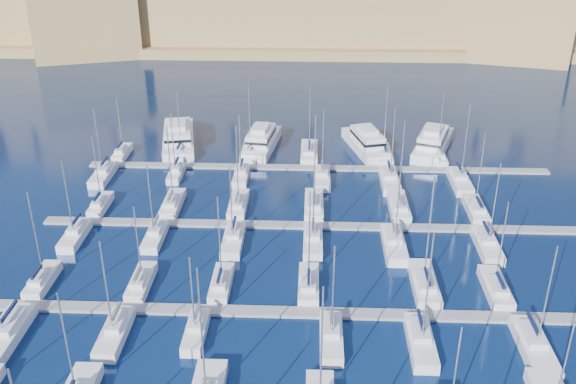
{
  "coord_description": "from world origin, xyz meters",
  "views": [
    {
      "loc": [
        -0.92,
        -75.87,
        47.48
      ],
      "look_at": [
        -4.23,
        6.0,
        7.78
      ],
      "focal_mm": 40.0,
      "sensor_mm": 36.0,
      "label": 1
    }
  ],
  "objects_px": {
    "motor_yacht_a": "(178,137)",
    "motor_yacht_d": "(433,142)",
    "motor_yacht_c": "(366,142)",
    "motor_yacht_b": "(261,141)"
  },
  "relations": [
    {
      "from": "motor_yacht_a",
      "to": "motor_yacht_b",
      "type": "height_order",
      "value": "same"
    },
    {
      "from": "motor_yacht_a",
      "to": "motor_yacht_d",
      "type": "bearing_deg",
      "value": -1.11
    },
    {
      "from": "motor_yacht_b",
      "to": "motor_yacht_d",
      "type": "relative_size",
      "value": 0.92
    },
    {
      "from": "motor_yacht_a",
      "to": "motor_yacht_c",
      "type": "bearing_deg",
      "value": -2.37
    },
    {
      "from": "motor_yacht_c",
      "to": "motor_yacht_d",
      "type": "height_order",
      "value": "same"
    },
    {
      "from": "motor_yacht_d",
      "to": "motor_yacht_c",
      "type": "bearing_deg",
      "value": -177.49
    },
    {
      "from": "motor_yacht_c",
      "to": "motor_yacht_d",
      "type": "distance_m",
      "value": 12.98
    },
    {
      "from": "motor_yacht_a",
      "to": "motor_yacht_d",
      "type": "relative_size",
      "value": 1.11
    },
    {
      "from": "motor_yacht_b",
      "to": "motor_yacht_d",
      "type": "height_order",
      "value": "same"
    },
    {
      "from": "motor_yacht_d",
      "to": "motor_yacht_b",
      "type": "bearing_deg",
      "value": -179.02
    }
  ]
}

